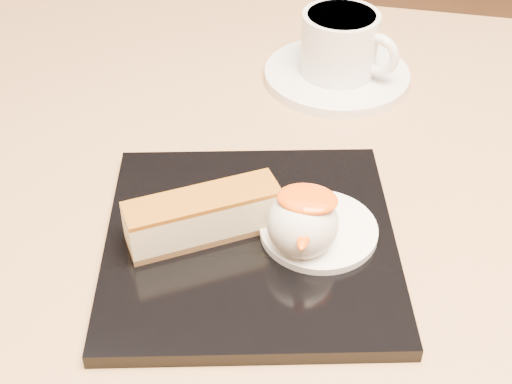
% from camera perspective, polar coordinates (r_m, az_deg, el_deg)
% --- Properties ---
extents(table, '(0.80, 0.80, 0.72)m').
position_cam_1_polar(table, '(0.70, -1.07, -10.75)').
color(table, black).
rests_on(table, ground).
extents(dessert_plate, '(0.27, 0.27, 0.01)m').
position_cam_1_polar(dessert_plate, '(0.55, -0.44, -4.05)').
color(dessert_plate, black).
rests_on(dessert_plate, table).
extents(cheesecake, '(0.11, 0.09, 0.04)m').
position_cam_1_polar(cheesecake, '(0.53, -4.25, -1.94)').
color(cheesecake, brown).
rests_on(cheesecake, dessert_plate).
extents(cream_smear, '(0.09, 0.09, 0.01)m').
position_cam_1_polar(cream_smear, '(0.55, 5.03, -3.05)').
color(cream_smear, white).
rests_on(cream_smear, dessert_plate).
extents(ice_cream_scoop, '(0.05, 0.05, 0.05)m').
position_cam_1_polar(ice_cream_scoop, '(0.52, 3.76, -2.52)').
color(ice_cream_scoop, white).
rests_on(ice_cream_scoop, cream_smear).
extents(mango_sauce, '(0.04, 0.03, 0.01)m').
position_cam_1_polar(mango_sauce, '(0.50, 4.13, -0.55)').
color(mango_sauce, '#FD5308').
rests_on(mango_sauce, ice_cream_scoop).
extents(mint_sprig, '(0.03, 0.02, 0.00)m').
position_cam_1_polar(mint_sprig, '(0.56, 2.46, -0.70)').
color(mint_sprig, green).
rests_on(mint_sprig, cream_smear).
extents(saucer, '(0.15, 0.15, 0.01)m').
position_cam_1_polar(saucer, '(0.75, 6.48, 9.29)').
color(saucer, white).
rests_on(saucer, table).
extents(coffee_cup, '(0.10, 0.08, 0.06)m').
position_cam_1_polar(coffee_cup, '(0.73, 6.83, 11.78)').
color(coffee_cup, white).
rests_on(coffee_cup, saucer).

